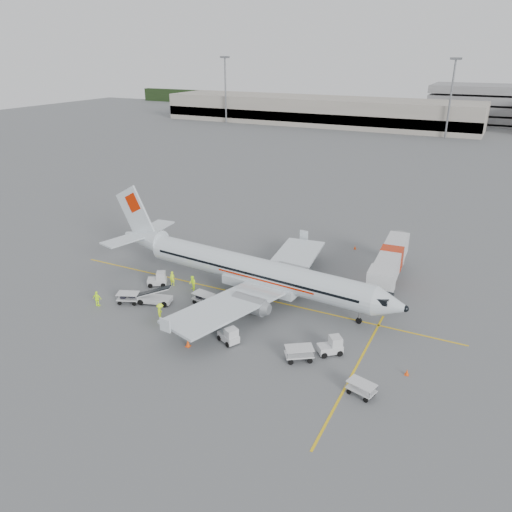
# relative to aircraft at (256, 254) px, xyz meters

# --- Properties ---
(ground) EXTENTS (360.00, 360.00, 0.00)m
(ground) POSITION_rel_aircraft_xyz_m (-0.67, -0.55, -4.72)
(ground) COLOR #56595B
(stripe_lead) EXTENTS (44.00, 0.20, 0.01)m
(stripe_lead) POSITION_rel_aircraft_xyz_m (-0.67, -0.55, -4.72)
(stripe_lead) COLOR yellow
(stripe_lead) RESTS_ON ground
(stripe_cross) EXTENTS (0.20, 20.00, 0.01)m
(stripe_cross) POSITION_rel_aircraft_xyz_m (13.33, -8.55, -4.72)
(stripe_cross) COLOR yellow
(stripe_cross) RESTS_ON ground
(terminal_west) EXTENTS (110.00, 22.00, 9.00)m
(terminal_west) POSITION_rel_aircraft_xyz_m (-40.67, 129.45, -0.22)
(terminal_west) COLOR gray
(terminal_west) RESTS_ON ground
(treeline) EXTENTS (300.00, 3.00, 6.00)m
(treeline) POSITION_rel_aircraft_xyz_m (-0.67, 174.45, -1.72)
(treeline) COLOR black
(treeline) RESTS_ON ground
(mast_west) EXTENTS (3.20, 1.20, 22.00)m
(mast_west) POSITION_rel_aircraft_xyz_m (-70.67, 117.45, 6.28)
(mast_west) COLOR slate
(mast_west) RESTS_ON ground
(mast_center) EXTENTS (3.20, 1.20, 22.00)m
(mast_center) POSITION_rel_aircraft_xyz_m (4.33, 117.45, 6.28)
(mast_center) COLOR slate
(mast_center) RESTS_ON ground
(aircraft) EXTENTS (36.52, 29.80, 9.45)m
(aircraft) POSITION_rel_aircraft_xyz_m (0.00, 0.00, 0.00)
(aircraft) COLOR silver
(aircraft) RESTS_ON ground
(jet_bridge) EXTENTS (3.92, 15.93, 4.14)m
(jet_bridge) POSITION_rel_aircraft_xyz_m (12.04, 9.40, -2.65)
(jet_bridge) COLOR silver
(jet_bridge) RESTS_ON ground
(belt_loader) EXTENTS (4.98, 2.98, 2.54)m
(belt_loader) POSITION_rel_aircraft_xyz_m (-8.45, -6.35, -3.46)
(belt_loader) COLOR silver
(belt_loader) RESTS_ON ground
(tug_fore) EXTENTS (2.34, 2.21, 1.59)m
(tug_fore) POSITION_rel_aircraft_xyz_m (10.71, -7.15, -3.93)
(tug_fore) COLOR silver
(tug_fore) RESTS_ON ground
(tug_mid) EXTENTS (2.29, 1.93, 1.54)m
(tug_mid) POSITION_rel_aircraft_xyz_m (2.02, -9.41, -3.96)
(tug_mid) COLOR silver
(tug_mid) RESTS_ON ground
(tug_aft) EXTENTS (2.37, 2.06, 1.59)m
(tug_aft) POSITION_rel_aircraft_xyz_m (-10.76, -2.85, -3.93)
(tug_aft) COLOR silver
(tug_aft) RESTS_ON ground
(cart_loaded_a) EXTENTS (2.51, 2.02, 1.14)m
(cart_loaded_a) POSITION_rel_aircraft_xyz_m (-10.88, -7.54, -4.15)
(cart_loaded_a) COLOR silver
(cart_loaded_a) RESTS_ON ground
(cart_loaded_b) EXTENTS (2.44, 1.67, 1.18)m
(cart_loaded_b) POSITION_rel_aircraft_xyz_m (-3.84, -4.22, -4.13)
(cart_loaded_b) COLOR silver
(cart_loaded_b) RESTS_ON ground
(cart_empty_a) EXTENTS (2.71, 2.45, 1.22)m
(cart_empty_a) POSITION_rel_aircraft_xyz_m (8.70, -9.21, -4.11)
(cart_empty_a) COLOR silver
(cart_empty_a) RESTS_ON ground
(cart_empty_b) EXTENTS (2.35, 1.76, 1.09)m
(cart_empty_b) POSITION_rel_aircraft_xyz_m (14.63, -11.40, -4.18)
(cart_empty_b) COLOR silver
(cart_empty_b) RESTS_ON ground
(cone_nose) EXTENTS (0.34, 0.34, 0.55)m
(cone_nose) POSITION_rel_aircraft_xyz_m (17.25, -7.31, -4.45)
(cone_nose) COLOR #F44B0E
(cone_nose) RESTS_ON ground
(cone_port) EXTENTS (0.33, 0.33, 0.53)m
(cone_port) POSITION_rel_aircraft_xyz_m (5.77, 17.59, -4.46)
(cone_port) COLOR #F44B0E
(cone_port) RESTS_ON ground
(cone_stbd) EXTENTS (0.42, 0.42, 0.69)m
(cone_stbd) POSITION_rel_aircraft_xyz_m (-0.81, -11.67, -4.38)
(cone_stbd) COLOR #F44B0E
(cone_stbd) RESTS_ON ground
(crew_a) EXTENTS (0.64, 0.46, 1.63)m
(crew_a) POSITION_rel_aircraft_xyz_m (-9.27, -2.05, -3.91)
(crew_a) COLOR #D1FF1B
(crew_a) RESTS_ON ground
(crew_b) EXTENTS (1.01, 0.99, 1.64)m
(crew_b) POSITION_rel_aircraft_xyz_m (-6.62, -2.05, -3.90)
(crew_b) COLOR #D1FF1B
(crew_b) RESTS_ON ground
(crew_c) EXTENTS (1.24, 1.39, 1.87)m
(crew_c) POSITION_rel_aircraft_xyz_m (-5.66, -9.07, -3.79)
(crew_c) COLOR #D1FF1B
(crew_c) RESTS_ON ground
(crew_d) EXTENTS (1.03, 0.59, 1.65)m
(crew_d) POSITION_rel_aircraft_xyz_m (-13.22, -9.50, -3.90)
(crew_d) COLOR #D1FF1B
(crew_d) RESTS_ON ground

